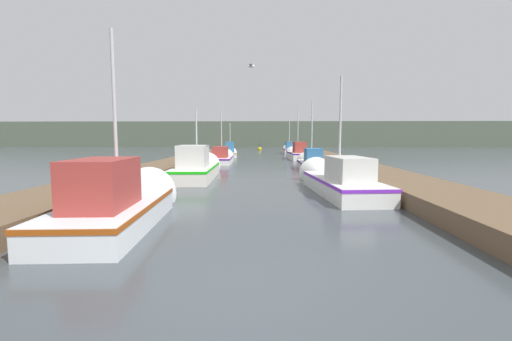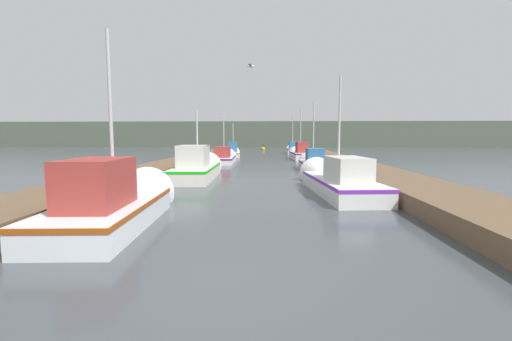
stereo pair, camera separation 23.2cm
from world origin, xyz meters
TOP-DOWN VIEW (x-y plane):
  - ground_plane at (0.00, 0.00)m, footprint 200.00×200.00m
  - dock_left at (-5.45, 16.00)m, footprint 2.49×40.00m
  - dock_right at (5.45, 16.00)m, footprint 2.49×40.00m
  - distant_shore_ridge at (0.00, 67.50)m, footprint 120.00×16.00m
  - fishing_boat_0 at (-3.05, 3.54)m, footprint 2.02×5.22m
  - fishing_boat_1 at (2.93, 8.48)m, footprint 2.25×6.54m
  - fishing_boat_2 at (-3.01, 12.39)m, footprint 1.92×6.42m
  - fishing_boat_3 at (3.17, 17.29)m, footprint 1.55×4.80m
  - fishing_boat_4 at (-3.11, 22.46)m, footprint 1.84×6.48m
  - fishing_boat_5 at (3.14, 26.61)m, footprint 1.82×6.20m
  - fishing_boat_6 at (-3.35, 30.72)m, footprint 1.84×6.28m
  - fishing_boat_7 at (3.04, 36.27)m, footprint 1.44×5.83m
  - mooring_piling_0 at (-4.19, 25.83)m, footprint 0.33×0.33m
  - mooring_piling_1 at (4.31, 38.84)m, footprint 0.34×0.34m
  - channel_buoy at (-0.62, 45.35)m, footprint 0.61×0.61m
  - seagull_lead at (-0.24, 9.54)m, footprint 0.29×0.56m

SIDE VIEW (x-z plane):
  - ground_plane at x=0.00m, z-range 0.00..0.00m
  - channel_buoy at x=-0.62m, z-range -0.38..0.72m
  - dock_left at x=-5.45m, z-range 0.00..0.48m
  - dock_right at x=5.45m, z-range 0.00..0.48m
  - fishing_boat_4 at x=-3.11m, z-range -1.84..2.58m
  - fishing_boat_6 at x=-3.35m, z-range -1.50..2.28m
  - fishing_boat_3 at x=3.17m, z-range -1.90..2.69m
  - fishing_boat_1 at x=2.93m, z-range -1.90..2.74m
  - fishing_boat_7 at x=3.04m, z-range -1.99..2.89m
  - fishing_boat_5 at x=3.14m, z-range -1.95..2.87m
  - fishing_boat_0 at x=-3.05m, z-range -1.98..2.92m
  - fishing_boat_2 at x=-3.01m, z-range -1.40..2.38m
  - mooring_piling_0 at x=-4.19m, z-range 0.01..1.11m
  - mooring_piling_1 at x=4.31m, z-range 0.01..1.19m
  - distant_shore_ridge at x=0.00m, z-range 0.00..4.78m
  - seagull_lead at x=-0.24m, z-range 4.72..4.84m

